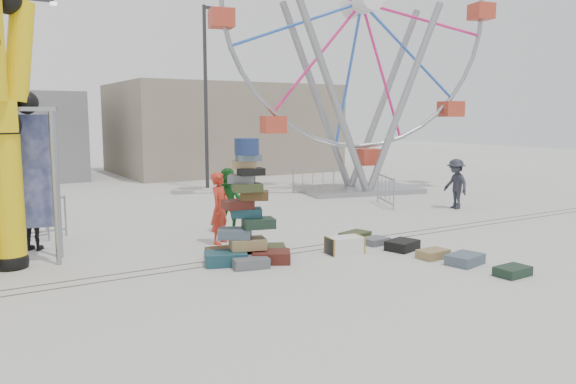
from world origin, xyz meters
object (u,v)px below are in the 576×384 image
barricade_dummy_b (10,226)px  pedestrian_grey (456,184)px  barricade_dummy_c (26,220)px  barricade_wheel_back (313,181)px  lamp_post_left (29,85)px  pedestrian_black (33,219)px  pedestrian_red (220,208)px  steamer_trunk (345,245)px  lamp_post_right (208,87)px  pedestrian_green (229,200)px  ferris_wheel (361,28)px  barricade_wheel_front (386,191)px  suitcase_tower (247,227)px

barricade_dummy_b → pedestrian_grey: (13.93, -1.53, 0.32)m
barricade_dummy_c → barricade_wheel_back: 11.72m
barricade_dummy_c → lamp_post_left: bearing=76.1°
pedestrian_black → pedestrian_grey: size_ratio=0.88×
barricade_dummy_b → pedestrian_red: (4.62, -2.24, 0.36)m
pedestrian_black → pedestrian_grey: 13.49m
lamp_post_left → steamer_trunk: lamp_post_left is taller
steamer_trunk → pedestrian_grey: bearing=32.5°
lamp_post_right → pedestrian_green: bearing=-110.1°
ferris_wheel → pedestrian_grey: size_ratio=7.96×
barricade_wheel_front → barricade_wheel_back: 3.90m
barricade_wheel_back → pedestrian_grey: 6.05m
suitcase_tower → barricade_wheel_back: suitcase_tower is taller
pedestrian_grey → barricade_wheel_back: bearing=-148.3°
suitcase_tower → pedestrian_red: bearing=104.5°
barricade_wheel_back → pedestrian_black: size_ratio=1.30×
lamp_post_left → steamer_trunk: 16.33m
barricade_wheel_front → steamer_trunk: bearing=156.5°
ferris_wheel → barricade_dummy_b: bearing=-152.6°
barricade_dummy_b → pedestrian_grey: 14.02m
lamp_post_right → lamp_post_left: (-7.00, 2.00, 0.00)m
barricade_dummy_c → suitcase_tower: bearing=-56.5°
barricade_dummy_c → pedestrian_red: pedestrian_red is taller
pedestrian_red → barricade_dummy_c: bearing=104.1°
ferris_wheel → steamer_trunk: size_ratio=16.40×
lamp_post_right → pedestrian_green: size_ratio=4.46×
lamp_post_left → barricade_wheel_back: 12.26m
barricade_dummy_c → barricade_wheel_front: (11.81, -0.52, 0.00)m
barricade_wheel_back → lamp_post_left: bearing=-145.4°
pedestrian_green → lamp_post_right: bearing=111.2°
barricade_dummy_b → barricade_wheel_back: bearing=-2.4°
suitcase_tower → barricade_dummy_c: 6.30m
pedestrian_green → pedestrian_red: bearing=-84.1°
lamp_post_right → steamer_trunk: lamp_post_right is taller
suitcase_tower → pedestrian_black: 5.31m
lamp_post_left → pedestrian_black: 11.56m
ferris_wheel → barricade_dummy_b: (-13.78, -3.67, -6.28)m
lamp_post_right → suitcase_tower: bearing=-109.7°
pedestrian_grey → barricade_dummy_c: bearing=-89.8°
suitcase_tower → barricade_dummy_b: 6.07m
barricade_dummy_c → pedestrian_grey: pedestrian_grey is taller
barricade_dummy_c → barricade_wheel_front: same height
lamp_post_left → steamer_trunk: size_ratio=9.46×
barricade_dummy_c → pedestrian_black: bearing=-93.9°
lamp_post_left → pedestrian_grey: lamp_post_left is taller
steamer_trunk → barricade_dummy_c: barricade_dummy_c is taller
steamer_trunk → pedestrian_black: (-6.23, 4.14, 0.57)m
pedestrian_grey → pedestrian_green: bearing=-83.1°
steamer_trunk → pedestrian_green: size_ratio=0.47×
suitcase_tower → barricade_dummy_c: size_ratio=1.37×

